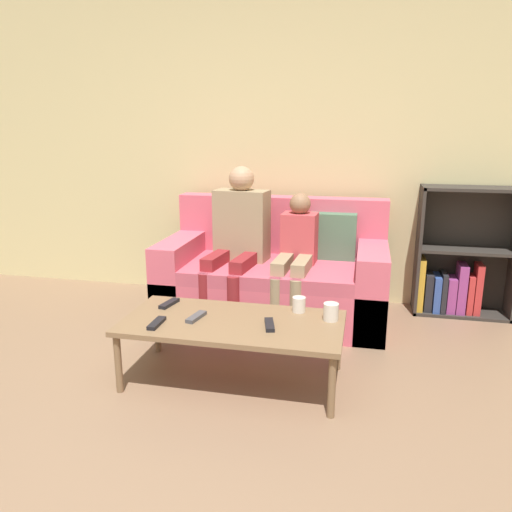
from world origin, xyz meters
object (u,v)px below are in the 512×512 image
Objects in this scene: cup_near at (299,304)px; tv_remote_0 at (169,303)px; couch at (275,278)px; bookshelf at (458,266)px; person_adult at (238,232)px; tv_remote_2 at (157,323)px; person_child at (296,252)px; tv_remote_1 at (269,325)px; coffee_table at (233,326)px; tv_remote_3 at (196,317)px; cup_far at (331,312)px.

cup_near is 0.52× the size of tv_remote_0.
bookshelf is at bearing 14.68° from couch.
person_adult is 1.21m from tv_remote_2.
tv_remote_0 is at bearing -118.40° from couch.
person_child is 1.02m from tv_remote_1.
tv_remote_2 is (-0.40, -0.16, 0.04)m from coffee_table.
bookshelf reaches higher than tv_remote_1.
tv_remote_0 is (-0.45, 0.16, 0.04)m from coffee_table.
tv_remote_1 and tv_remote_2 have the same top height.
cup_near is 0.53× the size of tv_remote_2.
person_adult reaches higher than person_child.
tv_remote_0 is 0.30m from tv_remote_3.
cup_near is (0.58, -0.79, -0.26)m from person_adult.
tv_remote_0 is at bearing 99.16° from tv_remote_2.
couch reaches higher than coffee_table.
bookshelf is 2.30m from tv_remote_0.
coffee_table is at bearing -8.70° from tv_remote_0.
couch reaches higher than tv_remote_2.
tv_remote_0 is 1.00× the size of tv_remote_3.
couch reaches higher than tv_remote_0.
cup_far is (0.55, 0.13, 0.08)m from coffee_table.
couch is at bearing 109.27° from cup_near.
couch is 1.46× the size of person_adult.
cup_far is at bearing 16.32° from tv_remote_2.
coffee_table is 12.53× the size of cup_far.
tv_remote_2 and tv_remote_3 have the same top height.
person_adult is (-1.67, -0.45, 0.28)m from bookshelf.
person_child is at bearing 75.47° from tv_remote_1.
tv_remote_0 is 0.32m from tv_remote_2.
tv_remote_2 is at bearing -91.62° from person_adult.
tv_remote_2 is at bearing -115.94° from person_child.
tv_remote_3 is (-0.57, -0.24, -0.03)m from cup_near.
coffee_table is at bearing 155.04° from tv_remote_1.
bookshelf is 1.04× the size of person_child.
tv_remote_3 is (0.19, 0.14, 0.00)m from tv_remote_2.
cup_far is at bearing -62.52° from couch.
couch is at bearing 147.63° from person_child.
bookshelf reaches higher than tv_remote_3.
person_child is at bearing -158.09° from bookshelf.
coffee_table is 7.18× the size of tv_remote_3.
tv_remote_2 is at bearing -163.33° from cup_far.
tv_remote_2 is (-0.75, -0.38, -0.03)m from cup_near.
person_adult is 1.07m from tv_remote_3.
coffee_table is at bearing 15.44° from tv_remote_3.
tv_remote_3 is (0.01, -1.03, -0.29)m from person_adult.
cup_near reaches higher than tv_remote_0.
tv_remote_1 is (0.17, -1.13, 0.08)m from couch.
couch is 1.33m from tv_remote_2.
couch is 9.66× the size of tv_remote_3.
cup_far reaches higher than tv_remote_2.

